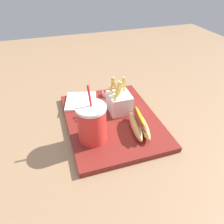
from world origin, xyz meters
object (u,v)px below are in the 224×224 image
Objects in this scene: ketchup_cup_1 at (106,93)px; hot_dog_1 at (139,124)px; ketchup_cup_3 at (99,116)px; ketchup_cup_2 at (122,91)px; soda_cup at (92,123)px; fries_basket at (119,102)px; napkin_stack at (81,101)px.

hot_dog_1 is at bearing -170.47° from ketchup_cup_1.
ketchup_cup_1 is 0.17m from ketchup_cup_3.
ketchup_cup_3 reaches higher than ketchup_cup_2.
fries_basket is (0.13, -0.14, -0.02)m from soda_cup.
hot_dog_1 is at bearing -92.84° from soda_cup.
hot_dog_1 is (-0.13, -0.03, -0.02)m from fries_basket.
fries_basket is 0.14m from hot_dog_1.
napkin_stack is (-0.02, 0.12, -0.01)m from ketchup_cup_1.
ketchup_cup_1 is 0.25× the size of napkin_stack.
ketchup_cup_1 reaches higher than napkin_stack.
fries_basket is 0.14m from ketchup_cup_2.
ketchup_cup_3 is (-0.16, 0.15, 0.00)m from ketchup_cup_2.
soda_cup is 0.29m from ketchup_cup_1.
hot_dog_1 is 4.33× the size of ketchup_cup_3.
ketchup_cup_2 is 0.25× the size of napkin_stack.
ketchup_cup_1 is 0.07m from ketchup_cup_2.
soda_cup is 5.38× the size of ketchup_cup_3.
fries_basket is 4.56× the size of ketchup_cup_1.
ketchup_cup_2 is (-0.00, -0.07, -0.00)m from ketchup_cup_1.
soda_cup is at bearing 154.14° from ketchup_cup_1.
napkin_stack is (-0.02, 0.19, -0.01)m from ketchup_cup_2.
napkin_stack is (0.24, -0.00, -0.06)m from soda_cup.
hot_dog_1 is (-0.01, -0.17, -0.04)m from soda_cup.
fries_basket is 0.10m from ketchup_cup_3.
napkin_stack is (0.14, 0.04, -0.01)m from ketchup_cup_3.
ketchup_cup_2 is at bearing -90.57° from ketchup_cup_1.
ketchup_cup_3 is at bearing -26.48° from soda_cup.
ketchup_cup_1 is at bearing 89.43° from ketchup_cup_2.
fries_basket is at bearing 11.75° from hot_dog_1.
fries_basket is at bearing -48.04° from soda_cup.
fries_basket reaches higher than ketchup_cup_2.
soda_cup reaches higher than hot_dog_1.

